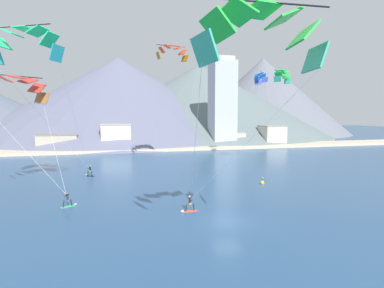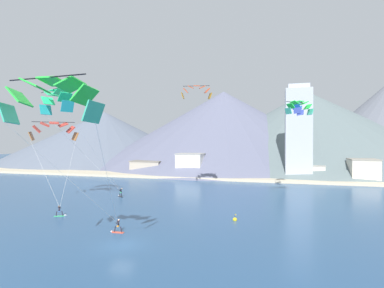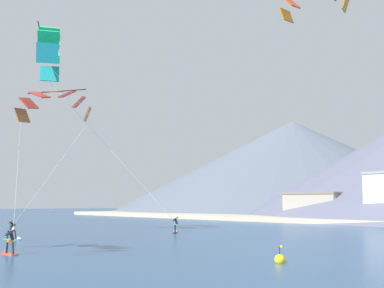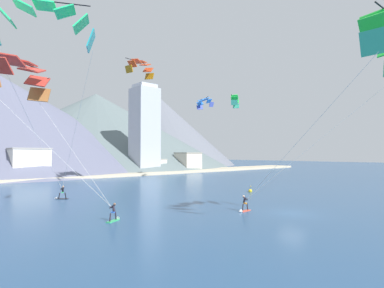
{
  "view_description": "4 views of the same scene",
  "coord_description": "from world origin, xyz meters",
  "px_view_note": "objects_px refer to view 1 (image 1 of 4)",
  "views": [
    {
      "loc": [
        -9.67,
        -24.65,
        9.71
      ],
      "look_at": [
        0.14,
        13.22,
        5.83
      ],
      "focal_mm": 28.0,
      "sensor_mm": 36.0,
      "label": 1
    },
    {
      "loc": [
        15.47,
        -28.22,
        10.98
      ],
      "look_at": [
        3.53,
        14.86,
        10.49
      ],
      "focal_mm": 28.0,
      "sensor_mm": 36.0,
      "label": 2
    },
    {
      "loc": [
        28.76,
        -8.13,
        3.09
      ],
      "look_at": [
        3.98,
        12.13,
        6.55
      ],
      "focal_mm": 50.0,
      "sensor_mm": 36.0,
      "label": 3
    },
    {
      "loc": [
        -26.78,
        -15.51,
        5.8
      ],
      "look_at": [
        2.74,
        17.72,
        7.26
      ],
      "focal_mm": 28.0,
      "sensor_mm": 36.0,
      "label": 4
    }
  ],
  "objects_px": {
    "parafoil_kite_distant_high_outer": "(172,51)",
    "kitesurfer_near_trail": "(89,173)",
    "kitesurfer_near_lead": "(188,207)",
    "race_marker_buoy": "(262,183)",
    "parafoil_kite_mid_center": "(15,86)",
    "parafoil_kite_distant_low_drift": "(282,75)",
    "kitesurfer_mid_center": "(70,202)",
    "parafoil_kite_near_lead": "(262,31)",
    "parafoil_kite_distant_mid_solo": "(260,77)",
    "parafoil_kite_near_trail": "(25,41)"
  },
  "relations": [
    {
      "from": "kitesurfer_near_trail",
      "to": "kitesurfer_mid_center",
      "type": "height_order",
      "value": "kitesurfer_near_trail"
    },
    {
      "from": "kitesurfer_near_lead",
      "to": "parafoil_kite_distant_high_outer",
      "type": "relative_size",
      "value": 0.29
    },
    {
      "from": "parafoil_kite_mid_center",
      "to": "parafoil_kite_distant_low_drift",
      "type": "xyz_separation_m",
      "value": [
        39.95,
        8.95,
        3.68
      ]
    },
    {
      "from": "parafoil_kite_distant_high_outer",
      "to": "parafoil_kite_distant_low_drift",
      "type": "xyz_separation_m",
      "value": [
        18.71,
        -5.37,
        -4.27
      ]
    },
    {
      "from": "parafoil_kite_distant_low_drift",
      "to": "kitesurfer_near_trail",
      "type": "bearing_deg",
      "value": 178.04
    },
    {
      "from": "kitesurfer_mid_center",
      "to": "race_marker_buoy",
      "type": "relative_size",
      "value": 1.69
    },
    {
      "from": "parafoil_kite_near_trail",
      "to": "parafoil_kite_mid_center",
      "type": "relative_size",
      "value": 1.38
    },
    {
      "from": "parafoil_kite_distant_low_drift",
      "to": "kitesurfer_mid_center",
      "type": "bearing_deg",
      "value": -156.14
    },
    {
      "from": "parafoil_kite_near_trail",
      "to": "parafoil_kite_distant_mid_solo",
      "type": "xyz_separation_m",
      "value": [
        38.72,
        19.45,
        -0.39
      ]
    },
    {
      "from": "kitesurfer_near_lead",
      "to": "parafoil_kite_near_trail",
      "type": "xyz_separation_m",
      "value": [
        -16.31,
        9.44,
        17.37
      ]
    },
    {
      "from": "parafoil_kite_near_trail",
      "to": "race_marker_buoy",
      "type": "height_order",
      "value": "parafoil_kite_near_trail"
    },
    {
      "from": "parafoil_kite_near_trail",
      "to": "kitesurfer_near_trail",
      "type": "bearing_deg",
      "value": 65.01
    },
    {
      "from": "kitesurfer_near_trail",
      "to": "parafoil_kite_distant_low_drift",
      "type": "height_order",
      "value": "parafoil_kite_distant_low_drift"
    },
    {
      "from": "parafoil_kite_distant_mid_solo",
      "to": "kitesurfer_near_lead",
      "type": "bearing_deg",
      "value": -127.81
    },
    {
      "from": "kitesurfer_near_trail",
      "to": "parafoil_kite_near_trail",
      "type": "distance_m",
      "value": 21.38
    },
    {
      "from": "kitesurfer_near_lead",
      "to": "race_marker_buoy",
      "type": "distance_m",
      "value": 15.86
    },
    {
      "from": "parafoil_kite_near_lead",
      "to": "race_marker_buoy",
      "type": "distance_m",
      "value": 28.19
    },
    {
      "from": "parafoil_kite_near_lead",
      "to": "parafoil_kite_near_trail",
      "type": "bearing_deg",
      "value": 129.25
    },
    {
      "from": "parafoil_kite_mid_center",
      "to": "parafoil_kite_distant_high_outer",
      "type": "distance_m",
      "value": 26.83
    },
    {
      "from": "kitesurfer_mid_center",
      "to": "parafoil_kite_distant_low_drift",
      "type": "xyz_separation_m",
      "value": [
        33.75,
        14.93,
        16.19
      ]
    },
    {
      "from": "kitesurfer_near_lead",
      "to": "kitesurfer_near_trail",
      "type": "bearing_deg",
      "value": 117.84
    },
    {
      "from": "kitesurfer_mid_center",
      "to": "parafoil_kite_mid_center",
      "type": "relative_size",
      "value": 0.13
    },
    {
      "from": "kitesurfer_near_lead",
      "to": "parafoil_kite_distant_high_outer",
      "type": "xyz_separation_m",
      "value": [
        3.35,
        25.07,
        20.45
      ]
    },
    {
      "from": "kitesurfer_near_lead",
      "to": "parafoil_kite_distant_high_outer",
      "type": "distance_m",
      "value": 32.53
    },
    {
      "from": "kitesurfer_near_lead",
      "to": "race_marker_buoy",
      "type": "bearing_deg",
      "value": 35.01
    },
    {
      "from": "kitesurfer_near_lead",
      "to": "parafoil_kite_mid_center",
      "type": "distance_m",
      "value": 24.33
    },
    {
      "from": "kitesurfer_near_lead",
      "to": "parafoil_kite_near_trail",
      "type": "height_order",
      "value": "parafoil_kite_near_trail"
    },
    {
      "from": "parafoil_kite_distant_high_outer",
      "to": "kitesurfer_near_trail",
      "type": "bearing_deg",
      "value": -163.53
    },
    {
      "from": "race_marker_buoy",
      "to": "parafoil_kite_distant_high_outer",
      "type": "bearing_deg",
      "value": 121.11
    },
    {
      "from": "parafoil_kite_near_lead",
      "to": "parafoil_kite_near_trail",
      "type": "relative_size",
      "value": 0.82
    },
    {
      "from": "parafoil_kite_mid_center",
      "to": "race_marker_buoy",
      "type": "distance_m",
      "value": 33.47
    },
    {
      "from": "parafoil_kite_mid_center",
      "to": "parafoil_kite_distant_low_drift",
      "type": "bearing_deg",
      "value": 12.63
    },
    {
      "from": "parafoil_kite_distant_mid_solo",
      "to": "parafoil_kite_distant_low_drift",
      "type": "bearing_deg",
      "value": -92.2
    },
    {
      "from": "kitesurfer_near_lead",
      "to": "parafoil_kite_near_lead",
      "type": "height_order",
      "value": "parafoil_kite_near_lead"
    },
    {
      "from": "parafoil_kite_near_lead",
      "to": "parafoil_kite_near_trail",
      "type": "height_order",
      "value": "parafoil_kite_near_trail"
    },
    {
      "from": "kitesurfer_mid_center",
      "to": "parafoil_kite_distant_mid_solo",
      "type": "height_order",
      "value": "parafoil_kite_distant_mid_solo"
    },
    {
      "from": "parafoil_kite_near_lead",
      "to": "parafoil_kite_mid_center",
      "type": "bearing_deg",
      "value": 130.02
    },
    {
      "from": "kitesurfer_near_trail",
      "to": "parafoil_kite_distant_high_outer",
      "type": "distance_m",
      "value": 25.29
    },
    {
      "from": "parafoil_kite_distant_low_drift",
      "to": "parafoil_kite_near_trail",
      "type": "bearing_deg",
      "value": -165.03
    },
    {
      "from": "kitesurfer_mid_center",
      "to": "parafoil_kite_distant_low_drift",
      "type": "distance_m",
      "value": 40.3
    },
    {
      "from": "parafoil_kite_distant_low_drift",
      "to": "race_marker_buoy",
      "type": "height_order",
      "value": "parafoil_kite_distant_low_drift"
    },
    {
      "from": "parafoil_kite_mid_center",
      "to": "parafoil_kite_distant_mid_solo",
      "type": "xyz_separation_m",
      "value": [
        40.31,
        18.14,
        4.48
      ]
    },
    {
      "from": "kitesurfer_near_lead",
      "to": "parafoil_kite_near_lead",
      "type": "xyz_separation_m",
      "value": [
        1.4,
        -12.24,
        14.02
      ]
    },
    {
      "from": "parafoil_kite_near_lead",
      "to": "parafoil_kite_mid_center",
      "type": "relative_size",
      "value": 1.12
    },
    {
      "from": "race_marker_buoy",
      "to": "parafoil_kite_distant_mid_solo",
      "type": "bearing_deg",
      "value": 64.54
    },
    {
      "from": "kitesurfer_near_lead",
      "to": "kitesurfer_near_trail",
      "type": "xyz_separation_m",
      "value": [
        -11.0,
        20.83,
        0.07
      ]
    },
    {
      "from": "parafoil_kite_distant_high_outer",
      "to": "parafoil_kite_distant_mid_solo",
      "type": "relative_size",
      "value": 1.09
    },
    {
      "from": "parafoil_kite_near_lead",
      "to": "race_marker_buoy",
      "type": "relative_size",
      "value": 14.34
    },
    {
      "from": "parafoil_kite_mid_center",
      "to": "parafoil_kite_distant_mid_solo",
      "type": "relative_size",
      "value": 2.34
    },
    {
      "from": "kitesurfer_near_lead",
      "to": "parafoil_kite_distant_high_outer",
      "type": "height_order",
      "value": "parafoil_kite_distant_high_outer"
    }
  ]
}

